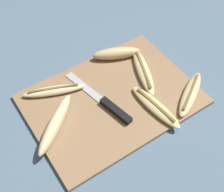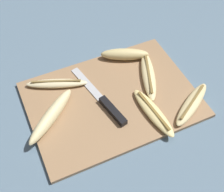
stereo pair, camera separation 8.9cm
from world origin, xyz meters
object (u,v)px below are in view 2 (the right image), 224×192
(banana_cream_curved, at_px, (57,83))
(banana_ripe_center, at_px, (148,75))
(knife, at_px, (107,105))
(banana_soft_right, at_px, (51,115))
(banana_mellow_near, at_px, (192,104))
(banana_golden_short, at_px, (153,112))
(banana_spotted_left, at_px, (125,54))

(banana_cream_curved, bearing_deg, banana_ripe_center, -17.80)
(banana_cream_curved, xyz_separation_m, banana_ripe_center, (0.26, -0.08, 0.00))
(knife, height_order, banana_cream_curved, banana_cream_curved)
(banana_soft_right, distance_m, banana_ripe_center, 0.31)
(banana_mellow_near, height_order, banana_ripe_center, same)
(banana_cream_curved, bearing_deg, banana_golden_short, -45.06)
(banana_spotted_left, bearing_deg, banana_soft_right, -156.18)
(banana_golden_short, height_order, banana_ripe_center, banana_ripe_center)
(banana_mellow_near, xyz_separation_m, banana_ripe_center, (-0.06, 0.15, -0.00))
(knife, xyz_separation_m, banana_soft_right, (-0.16, 0.03, 0.01))
(knife, relative_size, banana_ripe_center, 1.31)
(banana_soft_right, distance_m, banana_spotted_left, 0.31)
(banana_cream_curved, xyz_separation_m, banana_spotted_left, (0.23, 0.02, 0.01))
(banana_soft_right, bearing_deg, banana_mellow_near, -18.35)
(banana_mellow_near, bearing_deg, banana_soft_right, 161.65)
(banana_spotted_left, bearing_deg, banana_ripe_center, -74.33)
(banana_soft_right, relative_size, banana_spotted_left, 1.15)
(banana_cream_curved, relative_size, banana_spotted_left, 1.17)
(banana_soft_right, bearing_deg, banana_ripe_center, 3.96)
(banana_ripe_center, relative_size, banana_spotted_left, 1.27)
(banana_mellow_near, distance_m, banana_spotted_left, 0.26)
(banana_golden_short, xyz_separation_m, banana_cream_curved, (-0.21, 0.21, 0.00))
(knife, relative_size, banana_golden_short, 1.37)
(banana_golden_short, bearing_deg, banana_cream_curved, 134.94)
(banana_ripe_center, bearing_deg, knife, -162.88)
(banana_golden_short, bearing_deg, banana_spotted_left, 83.99)
(knife, bearing_deg, banana_cream_curved, 116.76)
(banana_mellow_near, distance_m, banana_ripe_center, 0.16)
(knife, relative_size, banana_mellow_near, 1.49)
(knife, distance_m, banana_spotted_left, 0.20)
(banana_golden_short, distance_m, banana_ripe_center, 0.14)
(banana_golden_short, height_order, banana_spotted_left, banana_spotted_left)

